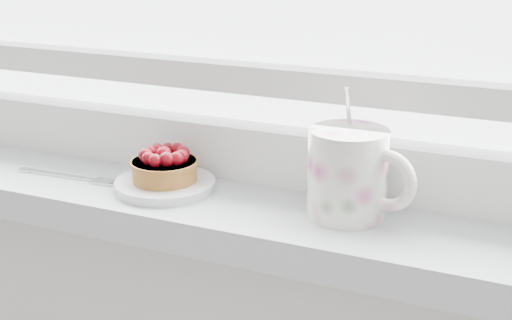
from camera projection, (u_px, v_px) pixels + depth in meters
The scene contains 4 objects.
saucer at pixel (165, 185), 0.88m from camera, with size 0.12×0.12×0.01m, color silver.
raspberry_tart at pixel (165, 165), 0.87m from camera, with size 0.08×0.08×0.04m.
floral_mug at pixel (350, 172), 0.79m from camera, with size 0.14×0.11×0.14m.
fork at pixel (73, 177), 0.92m from camera, with size 0.17×0.02×0.00m.
Camera 1 is at (0.34, 1.18, 1.26)m, focal length 50.00 mm.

